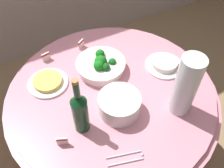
# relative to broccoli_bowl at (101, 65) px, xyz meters

# --- Properties ---
(ground_plane) EXTENTS (6.00, 6.00, 0.00)m
(ground_plane) POSITION_rel_broccoli_bowl_xyz_m (-0.01, -0.16, -0.78)
(ground_plane) COLOR #9E7F5B
(buffet_table) EXTENTS (1.16, 1.16, 0.74)m
(buffet_table) POSITION_rel_broccoli_bowl_xyz_m (-0.01, -0.16, -0.41)
(buffet_table) COLOR maroon
(buffet_table) RESTS_ON ground_plane
(broccoli_bowl) EXTENTS (0.28, 0.28, 0.11)m
(broccoli_bowl) POSITION_rel_broccoli_bowl_xyz_m (0.00, 0.00, 0.00)
(broccoli_bowl) COLOR white
(broccoli_bowl) RESTS_ON buffet_table
(plate_stack) EXTENTS (0.21, 0.21, 0.10)m
(plate_stack) POSITION_rel_broccoli_bowl_xyz_m (-0.04, -0.29, 0.01)
(plate_stack) COLOR white
(plate_stack) RESTS_ON buffet_table
(wine_bottle) EXTENTS (0.07, 0.07, 0.34)m
(wine_bottle) POSITION_rel_broccoli_bowl_xyz_m (-0.24, -0.29, 0.09)
(wine_bottle) COLOR #113E1E
(wine_bottle) RESTS_ON buffet_table
(decorative_fruit_vase) EXTENTS (0.11, 0.11, 0.34)m
(decorative_fruit_vase) POSITION_rel_broccoli_bowl_xyz_m (0.23, -0.42, 0.11)
(decorative_fruit_vase) COLOR silver
(decorative_fruit_vase) RESTS_ON buffet_table
(serving_tongs) EXTENTS (0.17, 0.08, 0.01)m
(serving_tongs) POSITION_rel_broccoli_bowl_xyz_m (-0.14, -0.53, -0.04)
(serving_tongs) COLOR silver
(serving_tongs) RESTS_ON buffet_table
(food_plate_noodles) EXTENTS (0.22, 0.22, 0.03)m
(food_plate_noodles) POSITION_rel_broccoli_bowl_xyz_m (-0.30, 0.04, -0.03)
(food_plate_noodles) COLOR white
(food_plate_noodles) RESTS_ON buffet_table
(food_plate_rice) EXTENTS (0.22, 0.22, 0.04)m
(food_plate_rice) POSITION_rel_broccoli_bowl_xyz_m (0.34, -0.14, -0.02)
(food_plate_rice) COLOR white
(food_plate_rice) RESTS_ON buffet_table
(label_placard_front) EXTENTS (0.05, 0.03, 0.05)m
(label_placard_front) POSITION_rel_broccoli_bowl_xyz_m (-0.02, 0.23, -0.01)
(label_placard_front) COLOR white
(label_placard_front) RESTS_ON buffet_table
(label_placard_mid) EXTENTS (0.05, 0.02, 0.05)m
(label_placard_mid) POSITION_rel_broccoli_bowl_xyz_m (-0.25, 0.23, -0.01)
(label_placard_mid) COLOR white
(label_placard_mid) RESTS_ON buffet_table
(label_placard_rear) EXTENTS (0.05, 0.03, 0.05)m
(label_placard_rear) POSITION_rel_broccoli_bowl_xyz_m (-0.36, -0.34, -0.01)
(label_placard_rear) COLOR white
(label_placard_rear) RESTS_ON buffet_table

